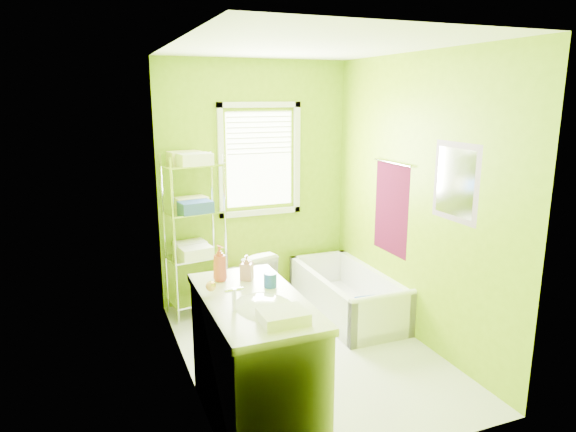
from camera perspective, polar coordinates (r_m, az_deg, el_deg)
name	(u,v)px	position (r m, az deg, el deg)	size (l,w,h in m)	color
ground	(307,351)	(4.74, 2.18, -14.79)	(2.90, 2.90, 0.00)	silver
room_envelope	(309,180)	(4.23, 2.36, 4.01)	(2.14, 2.94, 2.62)	#79A207
window	(260,154)	(5.56, -3.15, 6.93)	(0.92, 0.05, 1.22)	white
door	(217,305)	(3.15, -7.85, -9.82)	(0.09, 0.80, 2.00)	white
right_wall_decor	(415,198)	(4.77, 13.88, 1.92)	(0.04, 1.48, 1.17)	#490821
bathtub	(348,301)	(5.43, 6.63, -9.31)	(0.69, 1.47, 0.47)	white
toilet	(247,279)	(5.47, -4.63, -7.04)	(0.37, 0.65, 0.66)	white
vanity	(255,358)	(3.61, -3.70, -15.51)	(0.63, 1.24, 1.19)	silver
wire_shelf_unit	(195,217)	(5.24, -10.34, -0.13)	(0.61, 0.49, 1.69)	silver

